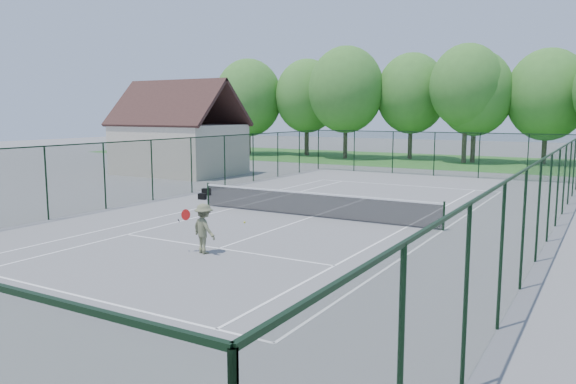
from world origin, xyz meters
name	(u,v)px	position (x,y,z in m)	size (l,w,h in m)	color
ground	(312,217)	(0.00, 0.00, 0.00)	(140.00, 140.00, 0.00)	gray
grass_far	(472,162)	(0.00, 30.00, 0.01)	(80.00, 16.00, 0.01)	#3B802F
court_lines	(312,217)	(0.00, 0.00, 0.00)	(11.05, 23.85, 0.01)	white
tennis_net	(312,203)	(0.00, 0.00, 0.58)	(11.08, 0.08, 1.10)	black
fence_enclosure	(312,180)	(0.00, 0.00, 1.56)	(18.05, 36.05, 3.02)	#18351F
utility_building	(179,130)	(-16.00, 10.00, 3.12)	(8.60, 6.27, 6.63)	beige
tree_line_far	(475,93)	(0.00, 30.00, 5.99)	(39.40, 6.40, 9.70)	#453625
sports_bag_a	(206,192)	(-7.78, 2.72, 0.18)	(0.45, 0.27, 0.36)	black
sports_bag_b	(202,196)	(-7.01, 1.42, 0.15)	(0.39, 0.24, 0.31)	black
tennis_player	(204,229)	(-0.02, -7.11, 0.78)	(2.16, 0.91, 1.56)	#646848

